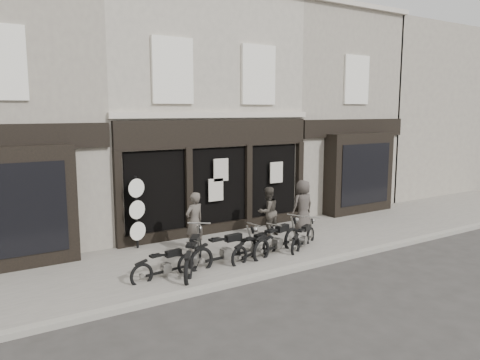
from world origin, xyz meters
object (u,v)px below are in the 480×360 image
motorcycle_5 (303,239)px  man_right (303,206)px  motorcycle_1 (194,257)px  motorcycle_2 (226,252)px  man_centre (268,211)px  man_left (194,222)px  advert_sign_post (137,216)px  motorcycle_0 (166,267)px  motorcycle_3 (256,249)px  motorcycle_4 (277,242)px

motorcycle_5 → man_right: man_right is taller
motorcycle_1 → motorcycle_2: motorcycle_1 is taller
man_centre → motorcycle_2: bearing=27.2°
motorcycle_5 → man_left: size_ratio=0.98×
advert_sign_post → motorcycle_5: bearing=-47.4°
motorcycle_0 → motorcycle_5: 4.51m
motorcycle_5 → man_right: bearing=20.9°
motorcycle_5 → advert_sign_post: bearing=118.9°
motorcycle_3 → advert_sign_post: size_ratio=0.83×
motorcycle_3 → man_right: bearing=11.1°
motorcycle_0 → man_right: 6.02m
motorcycle_1 → man_left: 1.78m
man_right → advert_sign_post: advert_sign_post is taller
motorcycle_5 → advert_sign_post: (-4.23, 2.58, 0.76)m
motorcycle_2 → motorcycle_5: motorcycle_2 is taller
motorcycle_0 → advert_sign_post: 2.81m
motorcycle_1 → motorcycle_4: bearing=-53.4°
motorcycle_0 → man_right: size_ratio=1.09×
motorcycle_5 → advert_sign_post: size_ratio=0.74×
man_centre → advert_sign_post: 4.22m
man_left → man_centre: size_ratio=1.07×
motorcycle_4 → man_left: (-1.91, 1.48, 0.56)m
motorcycle_4 → advert_sign_post: (-3.24, 2.59, 0.69)m
motorcycle_2 → man_left: man_left is taller
motorcycle_0 → motorcycle_3: motorcycle_3 is taller
man_centre → motorcycle_0: bearing=16.2°
man_right → advert_sign_post: 5.59m
motorcycle_2 → advert_sign_post: bearing=114.6°
motorcycle_0 → man_left: bearing=38.2°
motorcycle_3 → man_centre: bearing=29.2°
motorcycle_0 → advert_sign_post: size_ratio=0.83×
motorcycle_1 → motorcycle_5: (3.71, 0.03, -0.09)m
man_right → advert_sign_post: size_ratio=0.76×
motorcycle_5 → man_centre: bearing=64.4°
motorcycle_1 → advert_sign_post: advert_sign_post is taller
motorcycle_3 → man_centre: (1.70, 1.75, 0.55)m
motorcycle_3 → motorcycle_4: 0.83m
motorcycle_1 → man_right: man_right is taller
motorcycle_1 → motorcycle_3: bearing=-55.8°
motorcycle_3 → man_left: 2.00m
motorcycle_5 → motorcycle_2: bearing=151.2°
motorcycle_1 → man_centre: 3.99m
motorcycle_1 → man_right: size_ratio=1.16×
motorcycle_0 → motorcycle_1: 0.81m
motorcycle_2 → motorcycle_4: bearing=-3.9°
motorcycle_5 → man_right: size_ratio=0.97×
motorcycle_2 → man_right: man_right is taller
motorcycle_1 → motorcycle_4: (2.72, 0.01, -0.02)m
man_centre → advert_sign_post: advert_sign_post is taller
motorcycle_5 → man_right: (1.25, 1.53, 0.64)m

